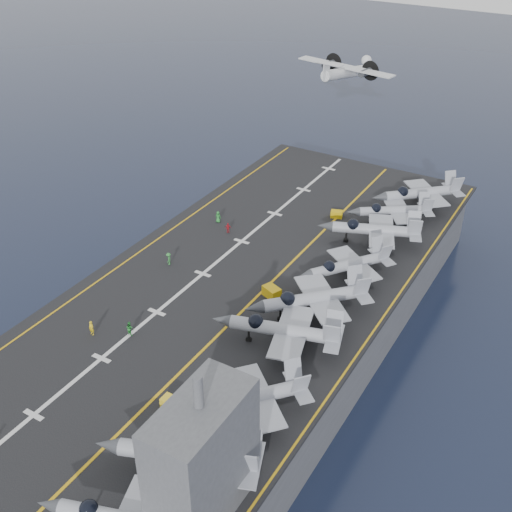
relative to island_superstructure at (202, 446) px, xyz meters
The scene contains 25 objects.
ground 38.02m from the island_superstructure, 116.57° to the left, with size 500.00×500.00×0.00m, color #142135.
hull 35.94m from the island_superstructure, 116.57° to the left, with size 36.00×90.00×10.00m, color #56595E.
flight_deck 34.41m from the island_superstructure, 116.57° to the left, with size 38.00×92.00×0.40m, color black.
foul_line 33.17m from the island_superstructure, 111.80° to the left, with size 0.35×90.00×0.02m, color gold.
landing_centerline 37.38m from the island_superstructure, 124.99° to the left, with size 0.50×90.00×0.02m, color silver.
deck_edge_port 44.50m from the island_superstructure, 136.85° to the left, with size 0.25×90.00×0.02m, color gold.
deck_edge_stbd 31.12m from the island_superstructure, 83.35° to the left, with size 0.25×90.00×0.02m, color gold.
island_superstructure is the anchor object (origin of this frame).
fighter_jet_1 6.12m from the island_superstructure, 147.31° to the left, with size 17.95×15.01×5.32m, color gray, non-canonical shape.
fighter_jet_2 12.32m from the island_superstructure, 101.91° to the left, with size 16.48×16.94×4.94m, color #A0A9B2, non-canonical shape.
fighter_jet_3 23.11m from the island_superstructure, 100.94° to the left, with size 17.26×13.81×5.24m, color #9BA5AC, non-canonical shape.
fighter_jet_4 30.03m from the island_superstructure, 97.81° to the left, with size 18.21×18.31×5.38m, color gray, non-canonical shape.
fighter_jet_5 39.36m from the island_superstructure, 95.36° to the left, with size 15.28×16.30×4.71m, color gray, non-canonical shape.
fighter_jet_6 49.58m from the island_superstructure, 94.66° to the left, with size 17.36×14.64×5.12m, color gray, non-canonical shape.
fighter_jet_7 57.07m from the island_superstructure, 93.91° to the left, with size 15.64×14.52×4.52m, color gray, non-canonical shape.
fighter_jet_8 64.31m from the island_superstructure, 91.88° to the left, with size 17.47×17.27×5.12m, color #A0A8B0, non-canonical shape.
tow_cart_a 14.23m from the island_superstructure, 140.50° to the left, with size 2.03×1.34×1.21m, color yellow, non-canonical shape.
tow_cart_b 32.65m from the island_superstructure, 109.04° to the left, with size 2.69×2.24×1.38m, color gold, non-canonical shape.
tow_cart_c 55.69m from the island_superstructure, 102.69° to the left, with size 2.07×1.68×1.08m, color gold, non-canonical shape.
crew_1 28.67m from the island_superstructure, 152.93° to the left, with size 1.14×0.76×1.88m, color yellow.
crew_2 26.70m from the island_superstructure, 144.46° to the left, with size 1.14×0.84×1.76m, color #268C33.
crew_3 40.21m from the island_superstructure, 131.69° to the left, with size 1.11×1.28×1.79m, color #2F8D37.
crew_4 48.16m from the island_superstructure, 120.32° to the left, with size 1.18×1.06×1.64m, color red.
crew_5 51.49m from the island_superstructure, 122.19° to the left, with size 1.16×0.85×1.78m, color #268C33.
transport_plane 92.29m from the island_superstructure, 106.92° to the left, with size 23.34×17.94×4.99m, color silver, non-canonical shape.
Camera 1 is at (36.92, -58.51, 58.20)m, focal length 45.00 mm.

